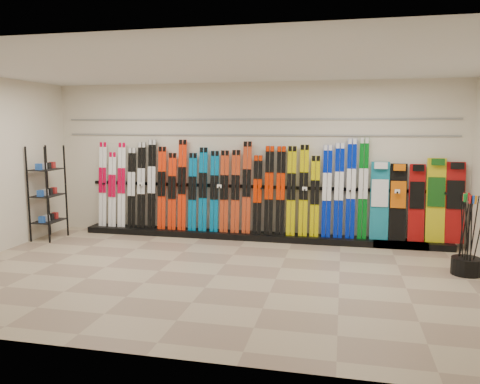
# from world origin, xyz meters

# --- Properties ---
(floor) EXTENTS (8.00, 8.00, 0.00)m
(floor) POSITION_xyz_m (0.00, 0.00, 0.00)
(floor) COLOR gray
(floor) RESTS_ON ground
(back_wall) EXTENTS (8.00, 0.00, 8.00)m
(back_wall) POSITION_xyz_m (0.00, 2.50, 1.50)
(back_wall) COLOR beige
(back_wall) RESTS_ON floor
(ceiling) EXTENTS (8.00, 8.00, 0.00)m
(ceiling) POSITION_xyz_m (0.00, 0.00, 3.00)
(ceiling) COLOR silver
(ceiling) RESTS_ON back_wall
(ski_rack_base) EXTENTS (8.00, 0.40, 0.12)m
(ski_rack_base) POSITION_xyz_m (0.22, 2.28, 0.06)
(ski_rack_base) COLOR black
(ski_rack_base) RESTS_ON floor
(skis) EXTENTS (5.37, 0.20, 1.84)m
(skis) POSITION_xyz_m (-0.43, 2.31, 0.95)
(skis) COLOR white
(skis) RESTS_ON ski_rack_base
(snowboards) EXTENTS (1.61, 0.23, 1.49)m
(snowboards) POSITION_xyz_m (3.10, 2.35, 0.83)
(snowboards) COLOR #14728C
(snowboards) RESTS_ON ski_rack_base
(accessory_rack) EXTENTS (0.40, 0.60, 1.80)m
(accessory_rack) POSITION_xyz_m (-3.75, 1.47, 0.90)
(accessory_rack) COLOR black
(accessory_rack) RESTS_ON floor
(pole_bin) EXTENTS (0.42, 0.42, 0.25)m
(pole_bin) POSITION_xyz_m (3.60, 0.83, 0.12)
(pole_bin) COLOR black
(pole_bin) RESTS_ON floor
(ski_poles) EXTENTS (0.34, 0.36, 1.18)m
(ski_poles) POSITION_xyz_m (3.59, 0.80, 0.61)
(ski_poles) COLOR black
(ski_poles) RESTS_ON pole_bin
(slatwall_rail_0) EXTENTS (7.60, 0.02, 0.03)m
(slatwall_rail_0) POSITION_xyz_m (0.00, 2.48, 2.00)
(slatwall_rail_0) COLOR gray
(slatwall_rail_0) RESTS_ON back_wall
(slatwall_rail_1) EXTENTS (7.60, 0.02, 0.03)m
(slatwall_rail_1) POSITION_xyz_m (0.00, 2.48, 2.30)
(slatwall_rail_1) COLOR gray
(slatwall_rail_1) RESTS_ON back_wall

